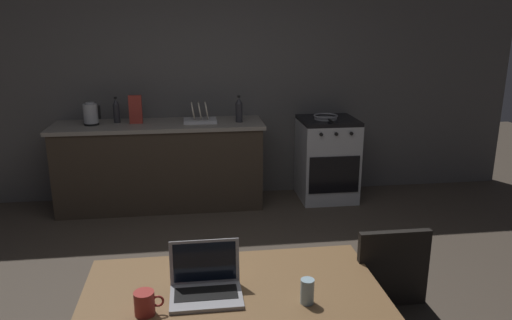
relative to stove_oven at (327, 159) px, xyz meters
name	(u,v)px	position (x,y,z in m)	size (l,w,h in m)	color
back_wall	(235,72)	(-0.97, 0.35, 0.93)	(6.40, 0.10, 2.76)	#565453
kitchen_counter	(161,165)	(-1.81, 0.00, 0.00)	(2.16, 0.64, 0.90)	#382D23
stove_oven	(327,159)	(0.00, 0.00, 0.00)	(0.60, 0.62, 0.90)	#B7BABF
dining_table	(234,309)	(-1.31, -3.12, 0.22)	(1.37, 0.87, 0.74)	brown
chair	(398,308)	(-0.46, -2.99, 0.07)	(0.40, 0.40, 0.90)	black
laptop	(206,285)	(-1.43, -3.09, 0.33)	(0.32, 0.24, 0.23)	#99999E
electric_kettle	(91,114)	(-2.47, 0.00, 0.56)	(0.17, 0.15, 0.23)	black
bottle	(239,110)	(-0.98, -0.05, 0.58)	(0.07, 0.07, 0.28)	#2D2D33
frying_pan	(326,117)	(-0.04, -0.03, 0.48)	(0.26, 0.44, 0.05)	gray
coffee_mug	(145,303)	(-1.69, -3.21, 0.34)	(0.13, 0.09, 0.10)	#9E2D28
drinking_glass	(307,291)	(-1.00, -3.22, 0.34)	(0.06, 0.06, 0.11)	#99B7C6
cereal_box	(136,109)	(-2.03, 0.02, 0.60)	(0.13, 0.05, 0.29)	#B2382D
dish_rack	(200,118)	(-1.38, 0.00, 0.50)	(0.34, 0.26, 0.21)	silver
bottle_b	(116,111)	(-2.23, 0.08, 0.58)	(0.06, 0.06, 0.27)	#2D2D33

